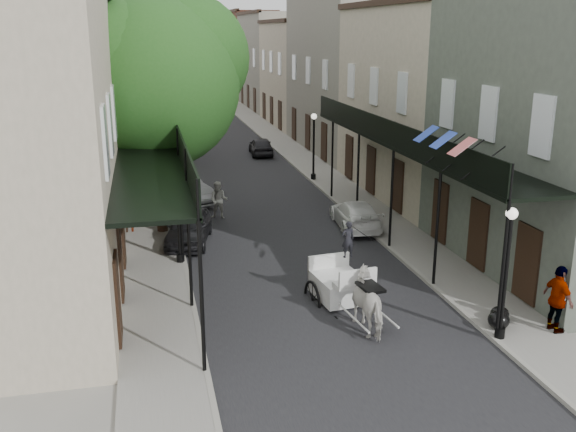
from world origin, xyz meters
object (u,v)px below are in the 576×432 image
lamppost_right_far (314,145)px  horse (371,302)px  pedestrian_sidewalk_left (155,152)px  car_right_far (261,146)px  lamppost_left (178,211)px  pedestrian_walking (219,200)px  car_left_far (179,133)px  car_left_mid (179,187)px  tree_far (155,72)px  car_left_near (189,227)px  carriage (335,264)px  pedestrian_sidewalk_right (558,299)px  tree_near (164,76)px  lamppost_right_near (506,272)px  car_right_near (356,214)px

lamppost_right_far → horse: bearing=-99.8°
pedestrian_sidewalk_left → car_right_far: 7.96m
lamppost_left → horse: lamppost_left is taller
pedestrian_walking → car_left_far: 20.65m
lamppost_right_far → car_left_mid: bearing=-158.5°
tree_far → car_left_near: 16.55m
horse → car_left_near: horse is taller
tree_far → carriage: 23.11m
pedestrian_sidewalk_right → tree_near: bearing=35.3°
car_left_far → car_left_mid: bearing=-90.6°
tree_near → pedestrian_walking: 6.23m
tree_near → car_left_mid: tree_near is taller
pedestrian_walking → car_left_mid: size_ratio=0.37×
tree_near → lamppost_right_near: bearing=-55.7°
tree_near → tree_far: 14.02m
lamppost_right_far → tree_near: bearing=-136.7°
lamppost_left → pedestrian_sidewalk_left: size_ratio=1.90×
lamppost_right_far → horse: size_ratio=1.88×
pedestrian_sidewalk_left → car_right_near: bearing=100.9°
tree_near → car_right_near: 9.85m
lamppost_left → pedestrian_sidewalk_left: bearing=91.4°
lamppost_right_far → pedestrian_sidewalk_left: bearing=150.0°
pedestrian_walking → car_left_near: pedestrian_walking is taller
car_left_mid → car_right_far: bearing=36.7°
lamppost_right_near → pedestrian_walking: lamppost_right_near is taller
pedestrian_sidewalk_left → car_left_far: (1.93, 9.34, -0.31)m
lamppost_right_near → lamppost_left: size_ratio=1.00×
lamppost_left → car_left_near: bearing=78.5°
carriage → pedestrian_sidewalk_left: 21.52m
car_left_far → car_right_near: bearing=-72.4°
carriage → car_right_far: 24.48m
car_left_mid → car_right_far: car_left_mid is taller
pedestrian_walking → horse: bearing=-54.5°
car_right_near → car_right_far: (-0.97, 17.46, 0.03)m
carriage → pedestrian_walking: 9.95m
carriage → pedestrian_walking: bearing=97.9°
lamppost_right_near → horse: size_ratio=1.88×
carriage → pedestrian_sidewalk_right: 6.63m
tree_far → lamppost_right_near: (8.35, -26.18, -3.79)m
horse → carriage: carriage is taller
lamppost_right_far → pedestrian_walking: bearing=-134.0°
car_left_mid → car_right_far: size_ratio=1.29×
lamppost_right_near → car_left_near: lamppost_right_near is taller
pedestrian_sidewalk_right → lamppost_right_far: bearing=0.8°
horse → tree_near: bearing=-71.6°
pedestrian_sidewalk_right → car_left_mid: (-9.40, 16.96, -0.32)m
lamppost_right_far → car_right_far: bearing=99.9°
tree_near → car_left_far: tree_near is taller
tree_near → car_right_far: 18.61m
pedestrian_sidewalk_right → car_right_near: bearing=7.3°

